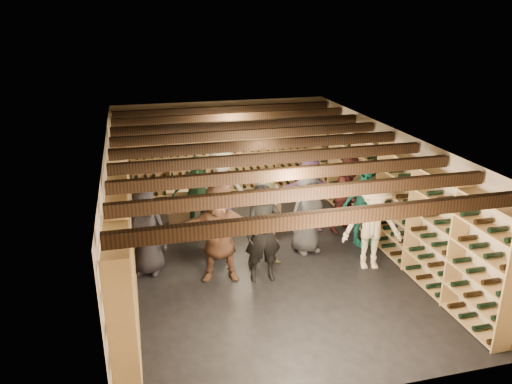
{
  "coord_description": "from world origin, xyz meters",
  "views": [
    {
      "loc": [
        -2.27,
        -8.61,
        4.61
      ],
      "look_at": [
        -0.03,
        0.2,
        1.27
      ],
      "focal_mm": 35.0,
      "sensor_mm": 36.0,
      "label": 1
    }
  ],
  "objects_px": {
    "person_3": "(372,225)",
    "person_8": "(350,193)",
    "person_0": "(146,232)",
    "person_6": "(219,220)",
    "person_4": "(364,204)",
    "person_9": "(221,191)",
    "person_11": "(310,194)",
    "person_12": "(308,213)",
    "person_1": "(263,233)",
    "person_7": "(270,207)",
    "person_5": "(219,232)",
    "person_2": "(269,224)",
    "person_10": "(197,196)",
    "crate_loose": "(319,218)",
    "crate_stack_right": "(268,212)",
    "crate_stack_left": "(179,207)"
  },
  "relations": [
    {
      "from": "person_2",
      "to": "person_3",
      "type": "distance_m",
      "value": 1.91
    },
    {
      "from": "person_0",
      "to": "person_7",
      "type": "bearing_deg",
      "value": 34.18
    },
    {
      "from": "crate_stack_right",
      "to": "person_4",
      "type": "height_order",
      "value": "person_4"
    },
    {
      "from": "person_0",
      "to": "person_12",
      "type": "height_order",
      "value": "person_12"
    },
    {
      "from": "crate_stack_left",
      "to": "person_1",
      "type": "bearing_deg",
      "value": -66.7
    },
    {
      "from": "person_5",
      "to": "person_12",
      "type": "height_order",
      "value": "person_5"
    },
    {
      "from": "crate_loose",
      "to": "person_4",
      "type": "bearing_deg",
      "value": -71.96
    },
    {
      "from": "person_4",
      "to": "crate_stack_left",
      "type": "bearing_deg",
      "value": 138.76
    },
    {
      "from": "person_11",
      "to": "person_5",
      "type": "bearing_deg",
      "value": -129.09
    },
    {
      "from": "crate_stack_left",
      "to": "person_5",
      "type": "bearing_deg",
      "value": -79.81
    },
    {
      "from": "person_7",
      "to": "person_9",
      "type": "height_order",
      "value": "person_9"
    },
    {
      "from": "person_11",
      "to": "person_2",
      "type": "bearing_deg",
      "value": -118.12
    },
    {
      "from": "person_8",
      "to": "person_10",
      "type": "height_order",
      "value": "person_10"
    },
    {
      "from": "crate_stack_left",
      "to": "person_3",
      "type": "xyz_separation_m",
      "value": [
        3.27,
        -2.87,
        0.44
      ]
    },
    {
      "from": "person_2",
      "to": "person_10",
      "type": "distance_m",
      "value": 2.0
    },
    {
      "from": "person_0",
      "to": "person_6",
      "type": "xyz_separation_m",
      "value": [
        1.41,
        0.39,
        -0.08
      ]
    },
    {
      "from": "crate_stack_right",
      "to": "person_9",
      "type": "distance_m",
      "value": 1.21
    },
    {
      "from": "crate_stack_right",
      "to": "person_0",
      "type": "distance_m",
      "value": 3.11
    },
    {
      "from": "crate_stack_right",
      "to": "person_11",
      "type": "bearing_deg",
      "value": -22.06
    },
    {
      "from": "person_12",
      "to": "person_4",
      "type": "bearing_deg",
      "value": -12.23
    },
    {
      "from": "person_1",
      "to": "person_7",
      "type": "relative_size",
      "value": 1.13
    },
    {
      "from": "person_10",
      "to": "person_11",
      "type": "height_order",
      "value": "person_10"
    },
    {
      "from": "crate_stack_left",
      "to": "person_6",
      "type": "xyz_separation_m",
      "value": [
        0.61,
        -1.65,
        0.32
      ]
    },
    {
      "from": "crate_loose",
      "to": "person_5",
      "type": "bearing_deg",
      "value": -143.45
    },
    {
      "from": "person_2",
      "to": "person_4",
      "type": "xyz_separation_m",
      "value": [
        2.12,
        0.41,
        0.03
      ]
    },
    {
      "from": "person_1",
      "to": "person_9",
      "type": "height_order",
      "value": "person_9"
    },
    {
      "from": "person_5",
      "to": "person_6",
      "type": "height_order",
      "value": "person_5"
    },
    {
      "from": "person_3",
      "to": "person_9",
      "type": "xyz_separation_m",
      "value": [
        -2.4,
        2.29,
        0.09
      ]
    },
    {
      "from": "person_7",
      "to": "person_9",
      "type": "bearing_deg",
      "value": 118.29
    },
    {
      "from": "person_3",
      "to": "person_5",
      "type": "relative_size",
      "value": 0.95
    },
    {
      "from": "person_2",
      "to": "person_4",
      "type": "bearing_deg",
      "value": 5.88
    },
    {
      "from": "crate_stack_right",
      "to": "person_12",
      "type": "bearing_deg",
      "value": -72.04
    },
    {
      "from": "person_1",
      "to": "person_3",
      "type": "distance_m",
      "value": 2.06
    },
    {
      "from": "person_5",
      "to": "person_12",
      "type": "bearing_deg",
      "value": 29.25
    },
    {
      "from": "person_6",
      "to": "person_10",
      "type": "height_order",
      "value": "person_10"
    },
    {
      "from": "crate_loose",
      "to": "person_0",
      "type": "height_order",
      "value": "person_0"
    },
    {
      "from": "person_4",
      "to": "person_9",
      "type": "height_order",
      "value": "person_9"
    },
    {
      "from": "person_6",
      "to": "person_8",
      "type": "relative_size",
      "value": 0.85
    },
    {
      "from": "person_11",
      "to": "person_12",
      "type": "xyz_separation_m",
      "value": [
        -0.41,
        -1.01,
        -0.01
      ]
    },
    {
      "from": "crate_stack_right",
      "to": "person_6",
      "type": "relative_size",
      "value": 0.46
    },
    {
      "from": "crate_stack_right",
      "to": "person_5",
      "type": "relative_size",
      "value": 0.37
    },
    {
      "from": "crate_stack_left",
      "to": "person_12",
      "type": "distance_m",
      "value": 3.07
    },
    {
      "from": "person_4",
      "to": "person_9",
      "type": "xyz_separation_m",
      "value": [
        -2.7,
        1.32,
        0.07
      ]
    },
    {
      "from": "person_2",
      "to": "person_11",
      "type": "distance_m",
      "value": 1.91
    },
    {
      "from": "person_0",
      "to": "person_7",
      "type": "height_order",
      "value": "person_0"
    },
    {
      "from": "person_3",
      "to": "person_8",
      "type": "relative_size",
      "value": 0.99
    },
    {
      "from": "crate_stack_left",
      "to": "person_2",
      "type": "bearing_deg",
      "value": -57.87
    },
    {
      "from": "person_3",
      "to": "person_9",
      "type": "bearing_deg",
      "value": 147.94
    },
    {
      "from": "person_2",
      "to": "person_10",
      "type": "bearing_deg",
      "value": 119.16
    },
    {
      "from": "person_4",
      "to": "person_3",
      "type": "bearing_deg",
      "value": -120.27
    }
  ]
}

